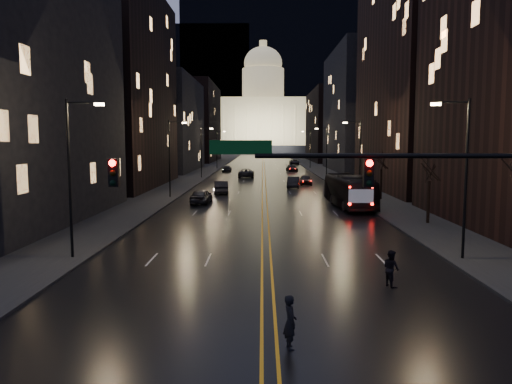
{
  "coord_description": "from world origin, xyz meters",
  "views": [
    {
      "loc": [
        -0.23,
        -17.57,
        6.76
      ],
      "look_at": [
        -0.6,
        10.32,
        3.84
      ],
      "focal_mm": 35.0,
      "sensor_mm": 36.0,
      "label": 1
    }
  ],
  "objects_px": {
    "receding_car_a": "(293,182)",
    "oncoming_car_a": "(201,196)",
    "traffic_signal": "(436,187)",
    "pedestrian_a": "(290,322)",
    "bus": "(349,191)",
    "oncoming_car_b": "(221,187)",
    "pedestrian_b": "(391,268)"
  },
  "relations": [
    {
      "from": "oncoming_car_b",
      "to": "receding_car_a",
      "type": "distance_m",
      "value": 12.37
    },
    {
      "from": "traffic_signal",
      "to": "oncoming_car_a",
      "type": "xyz_separation_m",
      "value": [
        -12.64,
        34.97,
        -4.3
      ]
    },
    {
      "from": "oncoming_car_b",
      "to": "pedestrian_b",
      "type": "relative_size",
      "value": 2.85
    },
    {
      "from": "pedestrian_a",
      "to": "pedestrian_b",
      "type": "distance_m",
      "value": 8.63
    },
    {
      "from": "bus",
      "to": "pedestrian_a",
      "type": "relative_size",
      "value": 6.52
    },
    {
      "from": "traffic_signal",
      "to": "oncoming_car_a",
      "type": "height_order",
      "value": "traffic_signal"
    },
    {
      "from": "traffic_signal",
      "to": "oncoming_car_b",
      "type": "height_order",
      "value": "traffic_signal"
    },
    {
      "from": "oncoming_car_a",
      "to": "oncoming_car_b",
      "type": "height_order",
      "value": "oncoming_car_b"
    },
    {
      "from": "receding_car_a",
      "to": "oncoming_car_a",
      "type": "bearing_deg",
      "value": -115.74
    },
    {
      "from": "bus",
      "to": "pedestrian_a",
      "type": "xyz_separation_m",
      "value": [
        -7.83,
        -34.37,
        -0.73
      ]
    },
    {
      "from": "bus",
      "to": "oncoming_car_b",
      "type": "distance_m",
      "value": 18.88
    },
    {
      "from": "traffic_signal",
      "to": "bus",
      "type": "xyz_separation_m",
      "value": [
        2.59,
        32.37,
        -3.47
      ]
    },
    {
      "from": "receding_car_a",
      "to": "pedestrian_b",
      "type": "xyz_separation_m",
      "value": [
        1.57,
        -47.79,
        0.07
      ]
    },
    {
      "from": "oncoming_car_a",
      "to": "receding_car_a",
      "type": "bearing_deg",
      "value": -117.47
    },
    {
      "from": "traffic_signal",
      "to": "pedestrian_a",
      "type": "bearing_deg",
      "value": -159.15
    },
    {
      "from": "bus",
      "to": "pedestrian_a",
      "type": "height_order",
      "value": "bus"
    },
    {
      "from": "pedestrian_a",
      "to": "traffic_signal",
      "type": "bearing_deg",
      "value": -81.87
    },
    {
      "from": "bus",
      "to": "pedestrian_b",
      "type": "distance_m",
      "value": 27.52
    },
    {
      "from": "pedestrian_a",
      "to": "pedestrian_b",
      "type": "bearing_deg",
      "value": -48.51
    },
    {
      "from": "pedestrian_b",
      "to": "pedestrian_a",
      "type": "bearing_deg",
      "value": 121.75
    },
    {
      "from": "pedestrian_b",
      "to": "bus",
      "type": "bearing_deg",
      "value": -28.27
    },
    {
      "from": "bus",
      "to": "oncoming_car_b",
      "type": "xyz_separation_m",
      "value": [
        -13.98,
        12.66,
        -0.83
      ]
    },
    {
      "from": "traffic_signal",
      "to": "oncoming_car_b",
      "type": "relative_size",
      "value": 3.54
    },
    {
      "from": "traffic_signal",
      "to": "bus",
      "type": "relative_size",
      "value": 1.48
    },
    {
      "from": "oncoming_car_b",
      "to": "receding_car_a",
      "type": "bearing_deg",
      "value": -147.32
    },
    {
      "from": "oncoming_car_a",
      "to": "pedestrian_b",
      "type": "xyz_separation_m",
      "value": [
        12.45,
        -29.97,
        0.06
      ]
    },
    {
      "from": "traffic_signal",
      "to": "pedestrian_a",
      "type": "relative_size",
      "value": 9.63
    },
    {
      "from": "receding_car_a",
      "to": "oncoming_car_b",
      "type": "bearing_deg",
      "value": -135.44
    },
    {
      "from": "pedestrian_a",
      "to": "bus",
      "type": "bearing_deg",
      "value": -25.56
    },
    {
      "from": "bus",
      "to": "oncoming_car_a",
      "type": "height_order",
      "value": "bus"
    },
    {
      "from": "pedestrian_b",
      "to": "receding_car_a",
      "type": "bearing_deg",
      "value": -20.58
    },
    {
      "from": "traffic_signal",
      "to": "pedestrian_b",
      "type": "relative_size",
      "value": 10.08
    }
  ]
}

